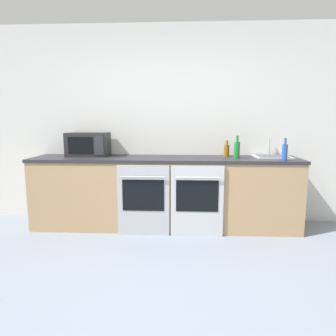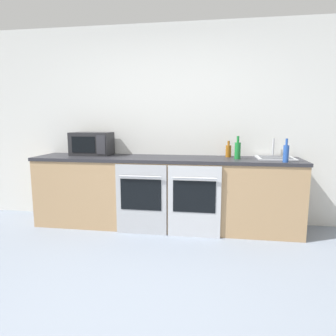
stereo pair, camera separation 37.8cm
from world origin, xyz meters
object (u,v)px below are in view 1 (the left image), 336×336
(bottle_amber, at_px, (227,150))
(oven_right, at_px, (197,201))
(microwave, at_px, (88,144))
(sink, at_px, (272,156))
(oven_left, at_px, (143,200))
(bottle_blue, at_px, (285,152))
(bottle_green, at_px, (237,149))

(bottle_amber, bearing_deg, oven_right, -129.47)
(oven_right, height_order, microwave, microwave)
(microwave, height_order, sink, microwave)
(oven_left, distance_m, sink, 1.71)
(microwave, bearing_deg, bottle_amber, 1.58)
(bottle_blue, height_order, sink, bottle_blue)
(oven_left, distance_m, bottle_amber, 1.26)
(oven_right, bearing_deg, microwave, 163.03)
(oven_right, xyz_separation_m, bottle_amber, (0.39, 0.48, 0.55))
(oven_right, bearing_deg, oven_left, 180.00)
(sink, bearing_deg, bottle_blue, -81.47)
(microwave, bearing_deg, sink, -0.54)
(microwave, xyz_separation_m, bottle_amber, (1.80, 0.05, -0.07))
(bottle_green, bearing_deg, oven_left, -165.05)
(oven_left, relative_size, microwave, 1.62)
(microwave, relative_size, bottle_blue, 1.99)
(bottle_amber, distance_m, bottle_blue, 0.73)
(sink, bearing_deg, bottle_green, -166.97)
(microwave, bearing_deg, oven_left, -28.98)
(oven_right, height_order, bottle_green, bottle_green)
(bottle_amber, xyz_separation_m, sink, (0.56, -0.07, -0.07))
(microwave, bearing_deg, bottle_blue, -8.21)
(oven_left, bearing_deg, microwave, 151.02)
(microwave, relative_size, sink, 1.18)
(bottle_green, bearing_deg, bottle_blue, -23.34)
(microwave, xyz_separation_m, bottle_green, (1.90, -0.13, -0.04))
(microwave, xyz_separation_m, bottle_blue, (2.41, -0.35, -0.05))
(bottle_blue, distance_m, bottle_green, 0.55)
(oven_right, height_order, sink, sink)
(oven_left, bearing_deg, bottle_green, 14.95)
(oven_right, xyz_separation_m, microwave, (-1.41, 0.43, 0.62))
(bottle_blue, xyz_separation_m, sink, (-0.05, 0.33, -0.09))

